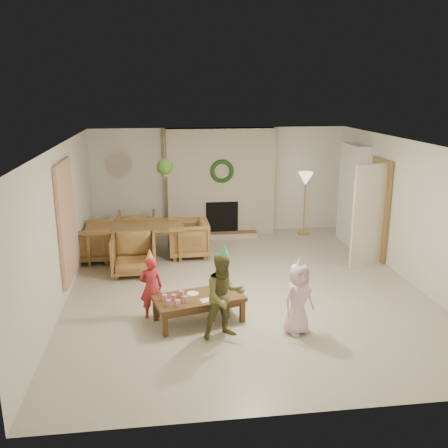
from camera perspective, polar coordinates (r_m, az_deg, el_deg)
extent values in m
plane|color=#B7B29E|center=(8.65, 2.33, -7.36)|extent=(7.00, 7.00, 0.00)
plane|color=white|center=(8.01, 2.53, 9.34)|extent=(7.00, 7.00, 0.00)
plane|color=silver|center=(11.62, -0.49, 5.09)|extent=(7.00, 0.00, 7.00)
plane|color=silver|center=(5.02, 9.25, -9.61)|extent=(7.00, 0.00, 7.00)
plane|color=silver|center=(8.29, -18.47, -0.05)|extent=(0.00, 7.00, 7.00)
plane|color=silver|center=(9.22, 21.13, 1.24)|extent=(0.00, 7.00, 7.00)
cube|color=#511A15|center=(11.43, -0.37, 4.91)|extent=(2.50, 0.40, 2.50)
cube|color=brown|center=(11.37, -0.14, -1.32)|extent=(1.60, 0.30, 0.12)
cube|color=black|center=(11.43, -0.25, 0.80)|extent=(0.75, 0.12, 0.75)
torus|color=#153915|center=(11.15, -0.23, 6.21)|extent=(0.54, 0.10, 0.54)
cylinder|color=gold|center=(11.83, 9.27, -1.09)|extent=(0.28, 0.28, 0.03)
cylinder|color=gold|center=(11.65, 9.41, 2.13)|extent=(0.03, 0.03, 1.34)
cone|color=beige|center=(11.52, 9.56, 5.26)|extent=(0.36, 0.36, 0.30)
cube|color=white|center=(11.21, 14.86, 3.39)|extent=(0.30, 1.00, 2.20)
cube|color=white|center=(11.36, 14.54, 0.19)|extent=(0.30, 0.92, 0.03)
cube|color=white|center=(11.26, 14.68, 2.15)|extent=(0.30, 0.92, 0.03)
cube|color=white|center=(11.18, 14.82, 4.14)|extent=(0.30, 0.92, 0.03)
cube|color=white|center=(11.11, 14.96, 6.17)|extent=(0.30, 0.92, 0.03)
cube|color=#9A3D1C|center=(11.18, 14.78, 0.67)|extent=(0.20, 0.40, 0.24)
cube|color=navy|center=(11.27, 14.54, 2.90)|extent=(0.20, 0.44, 0.24)
cube|color=#AB9724|center=(11.05, 14.96, 4.70)|extent=(0.20, 0.36, 0.22)
cube|color=brown|center=(10.30, 17.71, 1.65)|extent=(0.05, 0.86, 2.04)
cube|color=beige|center=(9.81, 16.60, 0.95)|extent=(0.77, 0.32, 2.00)
cube|color=beige|center=(8.47, -17.96, 0.32)|extent=(0.06, 1.20, 2.00)
imported|color=brown|center=(10.09, -10.33, -2.10)|extent=(1.98, 1.12, 0.69)
imported|color=brown|center=(9.26, -10.51, -3.50)|extent=(0.82, 0.85, 0.76)
imported|color=brown|center=(10.91, -10.19, -0.56)|extent=(0.82, 0.85, 0.76)
imported|color=brown|center=(10.16, -15.20, -2.08)|extent=(0.85, 0.82, 0.76)
imported|color=brown|center=(10.09, -4.22, -1.67)|extent=(0.85, 0.82, 0.76)
cylinder|color=tan|center=(9.42, -6.97, 8.04)|extent=(0.01, 0.01, 0.70)
cylinder|color=#984331|center=(9.48, -6.90, 5.95)|extent=(0.16, 0.16, 0.12)
sphere|color=#2A501A|center=(9.46, -6.93, 6.66)|extent=(0.32, 0.32, 0.32)
cube|color=#53371B|center=(7.30, -2.99, -8.67)|extent=(1.43, 0.97, 0.06)
cube|color=#53371B|center=(7.33, -2.98, -9.18)|extent=(1.31, 0.84, 0.08)
cube|color=#53371B|center=(7.01, -6.91, -11.71)|extent=(0.09, 0.09, 0.34)
cube|color=#53371B|center=(7.36, 2.16, -10.18)|extent=(0.09, 0.09, 0.34)
cube|color=#53371B|center=(7.47, -8.02, -9.94)|extent=(0.09, 0.09, 0.34)
cube|color=#53371B|center=(7.81, 0.53, -8.61)|extent=(0.09, 0.09, 0.34)
cylinder|color=silver|center=(7.01, -6.52, -9.18)|extent=(0.09, 0.09, 0.09)
cylinder|color=silver|center=(7.18, -6.96, -8.55)|extent=(0.09, 0.09, 0.09)
cylinder|color=silver|center=(6.99, -5.44, -9.20)|extent=(0.09, 0.09, 0.09)
cylinder|color=silver|center=(7.17, -5.92, -8.57)|extent=(0.09, 0.09, 0.09)
cylinder|color=silver|center=(7.10, -4.53, -8.78)|extent=(0.09, 0.09, 0.09)
cylinder|color=silver|center=(7.27, -5.02, -8.17)|extent=(0.09, 0.09, 0.09)
cylinder|color=white|center=(7.38, -3.68, -8.13)|extent=(0.22, 0.22, 0.01)
cylinder|color=white|center=(7.28, -0.85, -8.43)|extent=(0.22, 0.22, 0.01)
cylinder|color=white|center=(7.52, 0.03, -7.62)|extent=(0.22, 0.22, 0.01)
sphere|color=tan|center=(7.27, -0.85, -8.15)|extent=(0.09, 0.09, 0.07)
cube|color=#F8B6C7|center=(7.15, -2.13, -8.93)|extent=(0.18, 0.18, 0.01)
cube|color=#F8B6C7|center=(7.56, -0.91, -7.52)|extent=(0.18, 0.18, 0.01)
imported|color=#AA2428|center=(7.45, -8.55, -7.36)|extent=(0.39, 0.29, 0.97)
cone|color=#E9C34D|center=(7.26, -8.72, -3.53)|extent=(0.16, 0.16, 0.18)
imported|color=brown|center=(6.77, 0.04, -8.45)|extent=(0.69, 0.59, 1.23)
cone|color=#53C36E|center=(6.52, 0.04, -3.15)|extent=(0.16, 0.16, 0.20)
imported|color=#F9C7D8|center=(7.00, 8.70, -8.65)|extent=(0.60, 0.53, 1.04)
cone|color=silver|center=(6.79, 8.89, -4.33)|extent=(0.17, 0.17, 0.19)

